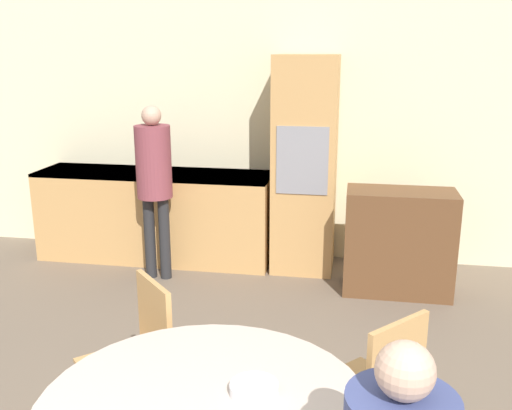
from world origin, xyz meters
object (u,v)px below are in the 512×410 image
oven_unit (305,165)px  chair_far_right (378,388)px  sideboard (399,242)px  chair_far_left (138,353)px  person_standing (154,174)px  bowl_near (254,389)px

oven_unit → chair_far_right: 2.88m
sideboard → chair_far_left: 2.66m
chair_far_left → chair_far_right: same height
oven_unit → sideboard: bearing=-27.7°
sideboard → person_standing: size_ratio=0.58×
person_standing → sideboard: bearing=1.5°
sideboard → bowl_near: size_ratio=4.80×
bowl_near → chair_far_right: bearing=46.0°
oven_unit → chair_far_right: bearing=-77.8°
chair_far_left → chair_far_right: size_ratio=1.00×
oven_unit → chair_far_right: (0.60, -2.78, -0.49)m
sideboard → chair_far_right: size_ratio=1.02×
oven_unit → person_standing: 1.38m
sideboard → bowl_near: bearing=-104.7°
sideboard → bowl_near: sideboard is taller
chair_far_left → person_standing: person_standing is taller
bowl_near → chair_far_left: bearing=139.3°
oven_unit → person_standing: size_ratio=1.27×
sideboard → chair_far_right: bearing=-96.1°
chair_far_left → sideboard: bearing=103.4°
person_standing → bowl_near: person_standing is taller
chair_far_left → chair_far_right: 1.23m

